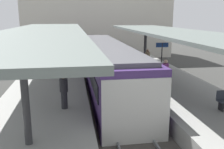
# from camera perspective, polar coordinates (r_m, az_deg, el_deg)

# --- Properties ---
(ground_plane) EXTENTS (80.00, 80.00, 0.00)m
(ground_plane) POSITION_cam_1_polar(r_m,az_deg,el_deg) (13.77, 1.17, -8.28)
(ground_plane) COLOR #383835
(platform_left) EXTENTS (4.40, 28.00, 1.00)m
(platform_left) POSITION_cam_1_polar(r_m,az_deg,el_deg) (13.48, -15.05, -6.96)
(platform_left) COLOR #9E9E99
(platform_left) RESTS_ON ground_plane
(platform_right) EXTENTS (4.40, 28.00, 1.00)m
(platform_right) POSITION_cam_1_polar(r_m,az_deg,el_deg) (14.72, 15.96, -5.30)
(platform_right) COLOR #9E9E99
(platform_right) RESTS_ON ground_plane
(track_ballast) EXTENTS (3.20, 28.00, 0.20)m
(track_ballast) POSITION_cam_1_polar(r_m,az_deg,el_deg) (13.73, 1.17, -7.90)
(track_ballast) COLOR #4C4742
(track_ballast) RESTS_ON ground_plane
(rail_near_side) EXTENTS (0.08, 28.00, 0.14)m
(rail_near_side) POSITION_cam_1_polar(r_m,az_deg,el_deg) (13.57, -1.84, -7.40)
(rail_near_side) COLOR slate
(rail_near_side) RESTS_ON track_ballast
(rail_far_side) EXTENTS (0.08, 28.00, 0.14)m
(rail_far_side) POSITION_cam_1_polar(r_m,az_deg,el_deg) (13.81, 4.14, -7.05)
(rail_far_side) COLOR slate
(rail_far_side) RESTS_ON track_ballast
(commuter_train) EXTENTS (2.78, 15.78, 3.10)m
(commuter_train) POSITION_cam_1_polar(r_m,az_deg,el_deg) (16.92, -1.11, 1.89)
(commuter_train) COLOR #472D6B
(commuter_train) RESTS_ON track_ballast
(canopy_left) EXTENTS (4.18, 21.00, 3.33)m
(canopy_left) POSITION_cam_1_polar(r_m,az_deg,el_deg) (14.11, -15.39, 9.35)
(canopy_left) COLOR #333335
(canopy_left) RESTS_ON platform_left
(canopy_right) EXTENTS (4.18, 21.00, 3.17)m
(canopy_right) POSITION_cam_1_polar(r_m,az_deg,el_deg) (15.31, 14.59, 9.06)
(canopy_right) COLOR #333335
(canopy_right) RESTS_ON platform_right
(platform_sign) EXTENTS (0.90, 0.08, 2.21)m
(platform_sign) POSITION_cam_1_polar(r_m,az_deg,el_deg) (18.23, 11.34, 5.31)
(platform_sign) COLOR #262628
(platform_sign) RESTS_ON platform_right
(litter_bin) EXTENTS (0.44, 0.44, 0.80)m
(litter_bin) POSITION_cam_1_polar(r_m,az_deg,el_deg) (16.86, 8.12, 0.58)
(litter_bin) COLOR maroon
(litter_bin) RESTS_ON platform_right
(passenger_near_bench) EXTENTS (0.36, 0.36, 1.67)m
(passenger_near_bench) POSITION_cam_1_polar(r_m,az_deg,el_deg) (18.77, 8.07, 3.32)
(passenger_near_bench) COLOR maroon
(passenger_near_bench) RESTS_ON platform_right
(passenger_mid_platform) EXTENTS (0.36, 0.36, 1.71)m
(passenger_mid_platform) POSITION_cam_1_polar(r_m,az_deg,el_deg) (14.22, 12.04, 0.10)
(passenger_mid_platform) COLOR #386B3D
(passenger_mid_platform) RESTS_ON platform_right
(passenger_far_end) EXTENTS (0.36, 0.36, 1.59)m
(passenger_far_end) POSITION_cam_1_polar(r_m,az_deg,el_deg) (11.25, -10.94, -3.66)
(passenger_far_end) COLOR #232328
(passenger_far_end) RESTS_ON platform_left
(station_building_backdrop) EXTENTS (18.00, 6.00, 11.00)m
(station_building_backdrop) POSITION_cam_1_polar(r_m,az_deg,el_deg) (32.78, -3.44, 13.94)
(station_building_backdrop) COLOR beige
(station_building_backdrop) RESTS_ON ground_plane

